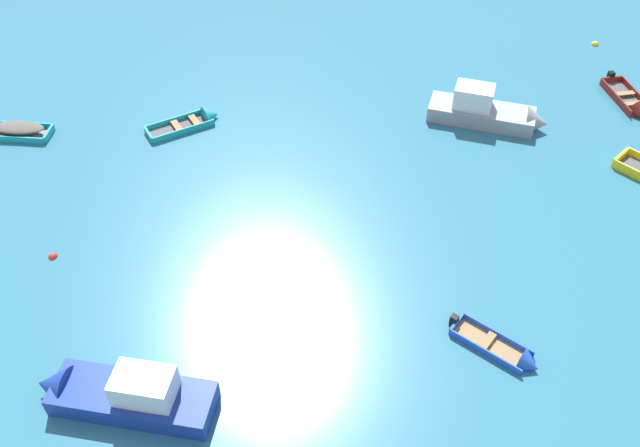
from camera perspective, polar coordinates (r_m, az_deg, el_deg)
rowboat_turquoise_back_row_left at (r=36.33m, az=-10.23°, el=8.68°), size 3.98×2.90×1.14m
motor_launch_grey_outer_right at (r=36.62m, az=14.25°, el=9.19°), size 6.35×3.47×2.30m
rowboat_maroon_near_right at (r=40.54m, az=25.18°, el=9.04°), size 1.86×4.21×1.20m
motor_launch_deep_blue_back_row_center at (r=24.62m, az=-16.65°, el=-13.69°), size 6.50×2.85×2.19m
rowboat_blue_back_row_right at (r=26.07m, az=15.98°, el=-10.70°), size 3.26×2.92×0.96m
rowboat_turquoise_far_left at (r=38.36m, az=-25.03°, el=7.22°), size 3.70×1.67×1.22m
mooring_buoy_outer_edge at (r=30.62m, az=-21.75°, el=-2.64°), size 0.39×0.39×0.39m
mooring_buoy_near_foreground at (r=46.09m, az=22.33°, el=13.89°), size 0.46×0.46×0.46m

